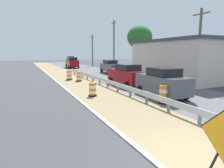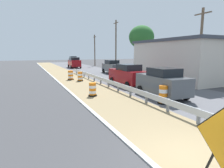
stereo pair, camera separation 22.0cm
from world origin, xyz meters
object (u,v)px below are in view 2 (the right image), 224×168
at_px(traffic_barrel_nearest, 163,95).
at_px(utility_pole_near, 200,46).
at_px(utility_pole_mid, 116,44).
at_px(car_mid_far_lane, 112,67).
at_px(car_trailing_far_lane, 128,75).
at_px(utility_pole_far, 95,50).
at_px(traffic_barrel_close, 93,90).
at_px(traffic_barrel_far, 80,77).
at_px(traffic_barrel_mid, 71,76).
at_px(car_lead_far_lane, 74,63).
at_px(car_trailing_near_lane, 73,60).
at_px(car_lead_near_lane, 162,82).

distance_m(traffic_barrel_nearest, utility_pole_near, 8.77).
xyz_separation_m(utility_pole_near, utility_pole_mid, (0.27, 18.78, 0.87)).
bearing_deg(car_mid_far_lane, car_trailing_far_lane, -15.17).
distance_m(car_trailing_far_lane, utility_pole_far, 27.50).
height_order(traffic_barrel_close, traffic_barrel_far, traffic_barrel_far).
relative_size(traffic_barrel_far, car_mid_far_lane, 0.23).
height_order(traffic_barrel_mid, traffic_barrel_far, traffic_barrel_mid).
height_order(car_lead_far_lane, utility_pole_far, utility_pole_far).
distance_m(traffic_barrel_nearest, car_trailing_near_lane, 42.63).
relative_size(car_trailing_far_lane, utility_pole_near, 0.67).
bearing_deg(car_trailing_near_lane, car_trailing_far_lane, -2.60).
relative_size(car_lead_far_lane, utility_pole_far, 0.63).
height_order(traffic_barrel_nearest, traffic_barrel_close, traffic_barrel_nearest).
height_order(car_trailing_far_lane, utility_pole_mid, utility_pole_mid).
relative_size(traffic_barrel_nearest, traffic_barrel_far, 1.12).
height_order(traffic_barrel_far, car_mid_far_lane, car_mid_far_lane).
relative_size(car_mid_far_lane, utility_pole_near, 0.62).
relative_size(car_trailing_far_lane, utility_pole_mid, 0.54).
bearing_deg(car_lead_far_lane, utility_pole_far, -56.67).
relative_size(traffic_barrel_mid, car_trailing_near_lane, 0.26).
bearing_deg(traffic_barrel_close, traffic_barrel_mid, 87.82).
distance_m(traffic_barrel_mid, car_lead_near_lane, 12.01).
distance_m(traffic_barrel_far, utility_pole_near, 12.56).
distance_m(traffic_barrel_close, utility_pole_near, 11.05).
xyz_separation_m(utility_pole_near, utility_pole_far, (0.02, 29.69, 0.03)).
bearing_deg(utility_pole_near, traffic_barrel_mid, 138.60).
height_order(car_mid_far_lane, utility_pole_near, utility_pole_near).
xyz_separation_m(car_lead_near_lane, car_mid_far_lane, (3.17, 15.59, -0.03)).
distance_m(car_lead_near_lane, car_lead_far_lane, 28.43).
height_order(traffic_barrel_nearest, car_mid_far_lane, car_mid_far_lane).
bearing_deg(car_lead_far_lane, traffic_barrel_far, 170.26).
bearing_deg(car_lead_near_lane, traffic_barrel_mid, 22.32).
xyz_separation_m(traffic_barrel_nearest, car_trailing_far_lane, (1.25, 6.79, 0.51)).
bearing_deg(traffic_barrel_nearest, car_lead_far_lane, 87.09).
distance_m(traffic_barrel_nearest, car_lead_far_lane, 29.99).
bearing_deg(traffic_barrel_mid, traffic_barrel_close, -92.18).
relative_size(traffic_barrel_far, car_lead_near_lane, 0.23).
bearing_deg(utility_pole_far, traffic_barrel_nearest, -102.23).
bearing_deg(car_trailing_far_lane, traffic_barrel_close, 121.75).
bearing_deg(traffic_barrel_mid, car_trailing_near_lane, 76.42).
height_order(traffic_barrel_close, utility_pole_near, utility_pole_near).
bearing_deg(car_mid_far_lane, car_trailing_near_lane, -178.41).
xyz_separation_m(car_lead_near_lane, utility_pole_near, (6.10, 2.26, 2.67)).
distance_m(car_lead_far_lane, utility_pole_far, 7.24).
height_order(traffic_barrel_close, car_lead_near_lane, car_lead_near_lane).
bearing_deg(traffic_barrel_close, car_lead_far_lane, 79.51).
bearing_deg(utility_pole_far, car_lead_far_lane, -148.35).
height_order(traffic_barrel_close, car_lead_far_lane, car_lead_far_lane).
xyz_separation_m(traffic_barrel_far, utility_pole_far, (9.48, 22.10, 3.28)).
bearing_deg(traffic_barrel_nearest, car_trailing_near_lane, 84.37).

